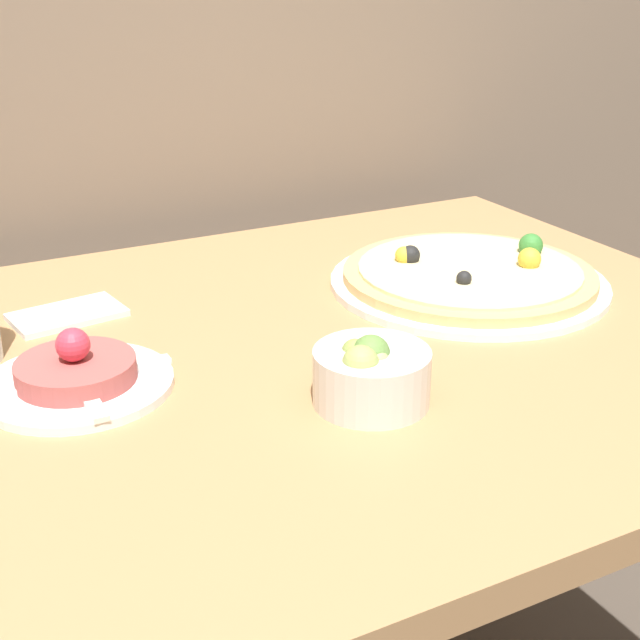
# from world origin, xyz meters

# --- Properties ---
(dining_table) EXTENTS (1.14, 0.89, 0.78)m
(dining_table) POSITION_xyz_m (0.00, 0.45, 0.67)
(dining_table) COLOR #AD7F51
(dining_table) RESTS_ON ground_plane
(pizza_plate) EXTENTS (0.38, 0.38, 0.06)m
(pizza_plate) POSITION_xyz_m (0.27, 0.51, 0.80)
(pizza_plate) COLOR white
(pizza_plate) RESTS_ON dining_table
(tartare_plate) EXTENTS (0.20, 0.20, 0.07)m
(tartare_plate) POSITION_xyz_m (-0.28, 0.45, 0.80)
(tartare_plate) COLOR white
(tartare_plate) RESTS_ON dining_table
(small_bowl) EXTENTS (0.12, 0.12, 0.07)m
(small_bowl) POSITION_xyz_m (-0.02, 0.28, 0.81)
(small_bowl) COLOR silver
(small_bowl) RESTS_ON dining_table
(napkin) EXTENTS (0.14, 0.10, 0.01)m
(napkin) POSITION_xyz_m (-0.24, 0.66, 0.79)
(napkin) COLOR white
(napkin) RESTS_ON dining_table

